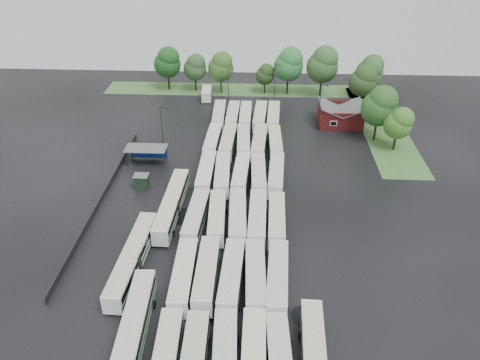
{
  "coord_description": "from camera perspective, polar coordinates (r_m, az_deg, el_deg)",
  "views": [
    {
      "loc": [
        5.59,
        -59.84,
        46.13
      ],
      "look_at": [
        2.0,
        12.0,
        2.5
      ],
      "focal_mm": 35.0,
      "sensor_mm": 36.0,
      "label": 1
    }
  ],
  "objects": [
    {
      "name": "bus_r4c4",
      "position": [
        98.71,
        4.31,
        4.51
      ],
      "size": [
        2.99,
        12.32,
        3.41
      ],
      "rotation": [
        0.0,
        0.0,
        0.03
      ],
      "color": "white",
      "rests_on": "ground"
    },
    {
      "name": "utility_hut",
      "position": [
        87.93,
        -11.91,
        -0.15
      ],
      "size": [
        2.7,
        2.2,
        2.62
      ],
      "color": "black",
      "rests_on": "ground"
    },
    {
      "name": "puddle_0",
      "position": [
        62.94,
        -3.27,
        -15.96
      ],
      "size": [
        4.37,
        4.37,
        0.01
      ],
      "primitive_type": "cylinder",
      "color": "black",
      "rests_on": "ground"
    },
    {
      "name": "lamp_post_ne",
      "position": [
        108.21,
        9.78,
        9.15
      ],
      "size": [
        1.66,
        0.32,
        10.75
      ],
      "color": "#2D2D30",
      "rests_on": "ground"
    },
    {
      "name": "bus_r3c4",
      "position": [
        87.05,
        4.43,
        0.62
      ],
      "size": [
        3.29,
        12.74,
        3.51
      ],
      "rotation": [
        0.0,
        0.0,
        -0.05
      ],
      "color": "white",
      "rests_on": "ground"
    },
    {
      "name": "minibus",
      "position": [
        126.08,
        -4.09,
        10.48
      ],
      "size": [
        2.86,
        6.74,
        2.88
      ],
      "rotation": [
        0.0,
        0.0,
        0.06
      ],
      "color": "white",
      "rests_on": "ground"
    },
    {
      "name": "tree_north_2",
      "position": [
        128.59,
        -2.3,
        13.66
      ],
      "size": [
        6.89,
        6.89,
        11.41
      ],
      "color": "#2F2316",
      "rests_on": "ground"
    },
    {
      "name": "bus_r4c2",
      "position": [
        98.79,
        0.43,
        4.65
      ],
      "size": [
        3.17,
        12.55,
        3.47
      ],
      "rotation": [
        0.0,
        0.0,
        0.04
      ],
      "color": "white",
      "rests_on": "ground"
    },
    {
      "name": "tree_east_1",
      "position": [
        104.95,
        16.73,
        8.68
      ],
      "size": [
        7.64,
        7.64,
        12.66
      ],
      "color": "black",
      "rests_on": "ground"
    },
    {
      "name": "lamp_post_nw",
      "position": [
        96.17,
        -9.42,
        6.31
      ],
      "size": [
        1.66,
        0.32,
        10.78
      ],
      "color": "#2D2D30",
      "rests_on": "ground"
    },
    {
      "name": "ground",
      "position": [
        75.77,
        -1.98,
        -6.29
      ],
      "size": [
        160.0,
        160.0,
        0.0
      ],
      "primitive_type": "plane",
      "color": "black",
      "rests_on": "ground"
    },
    {
      "name": "puddle_4",
      "position": [
        63.14,
        8.09,
        -16.11
      ],
      "size": [
        3.97,
        3.97,
        0.01
      ],
      "primitive_type": "cylinder",
      "color": "black",
      "rests_on": "ground"
    },
    {
      "name": "tree_east_2",
      "position": [
        114.6,
        16.75,
        9.02
      ],
      "size": [
        4.96,
        4.96,
        8.22
      ],
      "color": "#38281B",
      "rests_on": "ground"
    },
    {
      "name": "wash_shed",
      "position": [
        95.3,
        -11.32,
        3.67
      ],
      "size": [
        8.2,
        4.2,
        3.58
      ],
      "color": "#2D2D30",
      "rests_on": "ground"
    },
    {
      "name": "tree_north_3",
      "position": [
        129.01,
        3.13,
        12.76
      ],
      "size": [
        5.01,
        5.01,
        8.29
      ],
      "color": "black",
      "rests_on": "ground"
    },
    {
      "name": "bus_r4c1",
      "position": [
        98.94,
        -1.44,
        4.69
      ],
      "size": [
        3.09,
        12.61,
        3.49
      ],
      "rotation": [
        0.0,
        0.0,
        -0.03
      ],
      "color": "white",
      "rests_on": "ground"
    },
    {
      "name": "bus_r1c0",
      "position": [
        65.44,
        -6.87,
        -11.5
      ],
      "size": [
        3.04,
        12.86,
        3.56
      ],
      "rotation": [
        0.0,
        0.0,
        0.03
      ],
      "color": "white",
      "rests_on": "ground"
    },
    {
      "name": "puddle_3",
      "position": [
        73.79,
        3.33,
        -7.52
      ],
      "size": [
        4.88,
        4.88,
        0.01
      ],
      "primitive_type": "cylinder",
      "color": "black",
      "rests_on": "ground"
    },
    {
      "name": "artic_bus_west_a",
      "position": [
        59.45,
        -13.0,
        -17.84
      ],
      "size": [
        3.6,
        19.19,
        3.54
      ],
      "rotation": [
        0.0,
        0.0,
        0.05
      ],
      "color": "white",
      "rests_on": "ground"
    },
    {
      "name": "bus_r1c2",
      "position": [
        64.84,
        -1.04,
        -11.7
      ],
      "size": [
        3.16,
        12.93,
        3.57
      ],
      "rotation": [
        0.0,
        0.0,
        -0.03
      ],
      "color": "white",
      "rests_on": "ground"
    },
    {
      "name": "bus_r3c2",
      "position": [
        87.12,
        0.13,
        0.73
      ],
      "size": [
        3.12,
        12.54,
        3.46
      ],
      "rotation": [
        0.0,
        0.0,
        -0.04
      ],
      "color": "white",
      "rests_on": "ground"
    },
    {
      "name": "bus_r4c3",
      "position": [
        98.53,
        2.38,
        4.58
      ],
      "size": [
        3.38,
        12.96,
        3.57
      ],
      "rotation": [
        0.0,
        0.0,
        -0.05
      ],
      "color": "white",
      "rests_on": "ground"
    },
    {
      "name": "lamp_post_back_e",
      "position": [
        122.9,
        4.34,
        12.0
      ],
      "size": [
        1.54,
        0.3,
        10.02
      ],
      "color": "#2D2D30",
      "rests_on": "ground"
    },
    {
      "name": "tree_north_6",
      "position": [
        129.72,
        15.64,
        12.79
      ],
      "size": [
        7.04,
        7.04,
        11.66
      ],
      "color": "black",
      "rests_on": "ground"
    },
    {
      "name": "tree_east_4",
      "position": [
        128.21,
        15.53,
        12.39
      ],
      "size": [
        6.65,
        6.65,
        11.02
      ],
      "color": "black",
      "rests_on": "ground"
    },
    {
      "name": "bus_r5c1",
      "position": [
        111.08,
        -0.88,
        7.78
      ],
      "size": [
        2.79,
        12.56,
        3.49
      ],
      "rotation": [
        0.0,
        0.0,
        -0.01
      ],
      "color": "white",
      "rests_on": "ground"
    },
    {
      "name": "lamp_post_back_w",
      "position": [
        121.54,
        -1.39,
        11.73
      ],
      "size": [
        1.48,
        0.29,
        9.58
      ],
      "color": "#2D2D30",
      "rests_on": "ground"
    },
    {
      "name": "tree_north_0",
      "position": [
        132.11,
        -8.8,
        14.01
      ],
      "size": [
        7.3,
        7.3,
        12.08
      ],
      "color": "black",
      "rests_on": "ground"
    },
    {
      "name": "bus_r2c4",
      "position": [
        75.33,
        4.48,
        -4.84
      ],
      "size": [
        2.82,
        12.37,
        3.43
      ],
      "rotation": [
        0.0,
        0.0,
        -0.02
      ],
      "color": "white",
      "rests_on": "ground"
    },
    {
      "name": "bus_r5c2",
      "position": [
        111.1,
        0.68,
        7.77
      ],
      "size": [
        2.65,
        12.4,
        3.45
      ],
      "rotation": [
        0.0,
        0.0,
        -0.0
      ],
      "color": "white",
      "rests_on": "ground"
    },
    {
      "name": "bus_r0c0",
      "position": [
        56.59,
        -8.99,
        -20.71
      ],
      "size": [
        3.16,
        12.55,
        3.46
      ],
      "rotation": [
        0.0,
        0.0,
        0.04
      ],
      "color": "white",
      "rests_on": "ground"
    },
    {
      "name": "artic_bus_west_c",
      "position": [
        69.46,
        -12.97,
        -9.27
      ],
      "size": [
        3.41,
        18.77,
        3.47
      ],
      "rotation": [
        0.0,
        0.0,
        -0.04
      ],
      "color": "white",
      "rests_on": "ground"
    },
    {
      "name": "puddle_2",
      "position": [
        79.67,
        -7.21,
        -4.43
      ],
      "size": [
        4.99,
        4.99,
        0.01
      ],
      "primitive_type": "cylinder",
      "color": "black",
      "rests_on": "ground"
    },
    {
      "name": "tree_east_0",
      "position": [
        102.5,
        18.86,
        6.61
      ],
      "size": [
        5.9,
        5.87,
        9.73
      ],
      "color": "black",
      "rests_on": "ground"
    },
    {
      "name": "grass_strip_north",
      "position": [
        132.95,
        1.16,
        10.93
      ],
      "size": [
        80.0,
        10.0,
        0.01
      ],
      "primitive_type": "cube",
      "color": "#3C672C",
      "rests_on": "ground"
    },
    {
      "name": "artic_bus_west_b",
      "position": [
        79.42,
        -8.31,
        -2.95
      ],
      "size": [
        3.14,
        18.89,
        3.49
      ],
      "rotation": [
        0.0,
        0.0,
        -0.03
      ],
      "color": "white",
      "rests_on": "ground"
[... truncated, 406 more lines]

